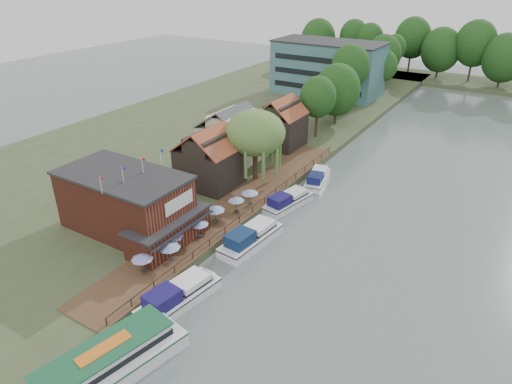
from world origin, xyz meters
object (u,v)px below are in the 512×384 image
Objects in this scene: tour_boat at (98,368)px; hotel_block at (328,68)px; cottage_c at (281,122)px; cruiser_2 at (288,199)px; umbrella_4 at (215,215)px; cruiser_0 at (179,293)px; umbrella_0 at (143,264)px; cruiser_1 at (251,235)px; umbrella_3 at (200,229)px; umbrella_1 at (170,253)px; cottage_b at (232,133)px; willow at (255,146)px; cottage_a at (209,157)px; umbrella_2 at (173,242)px; cruiser_3 at (318,176)px; umbrella_5 at (236,205)px; pub at (138,206)px; swan at (157,340)px; umbrella_6 at (250,198)px.

hotel_block is at bearing 114.37° from tour_boat.
cruiser_2 is (10.89, -17.42, -4.11)m from cottage_c.
umbrella_4 reaches higher than cruiser_0.
hotel_block is 10.69× the size of umbrella_0.
cottage_c reaches higher than umbrella_0.
cottage_c is at bearing 112.97° from cruiser_0.
cruiser_2 is (-0.74, 10.53, -0.15)m from cruiser_1.
umbrella_4 is (-0.48, 3.66, 0.00)m from umbrella_3.
umbrella_1 is at bearing 146.53° from cruiser_0.
cottage_b is at bearing 134.39° from cruiser_1.
willow is at bearing 166.15° from cruiser_2.
cottage_a is at bearing -93.01° from cottage_c.
umbrella_1 reaches higher than tour_boat.
willow is at bearing -77.29° from hotel_block.
umbrella_4 is at bearing 86.98° from umbrella_2.
cruiser_3 is (7.58, 5.48, -5.14)m from willow.
cruiser_0 is at bearing -75.42° from umbrella_5.
pub is 8.42× the size of umbrella_0.
umbrella_0 and umbrella_5 have the same top height.
cruiser_2 is at bearing 94.27° from swan.
pub is 8.33× the size of umbrella_2.
umbrella_1 is (7.05, -36.72, -2.96)m from cottage_c.
hotel_block is at bearing 111.35° from cruiser_0.
tour_boat reaches higher than cruiser_1.
umbrella_6 is at bearing -117.92° from cruiser_3.
cottage_c is 28.49m from umbrella_4.
cottage_a reaches higher than umbrella_1.
pub is 12.28m from umbrella_5.
umbrella_4 is 19.03m from swan.
tour_boat is (5.13, -14.18, -0.66)m from umbrella_1.
cottage_b is 3.95× the size of umbrella_4.
umbrella_4 and umbrella_6 have the same top height.
cruiser_3 is (4.81, 19.12, -1.21)m from umbrella_4.
cottage_c is at bearing 86.99° from cottage_a.
cottage_a reaches higher than umbrella_2.
umbrella_1 is at bearing -78.46° from hotel_block.
umbrella_4 is at bearing 45.41° from pub.
hotel_block reaches higher than cruiser_3.
cruiser_0 is (7.77, -26.37, -4.95)m from willow.
cruiser_3 is at bearing 75.89° from umbrella_4.
swan is (6.70, -17.69, -2.07)m from umbrella_4.
tour_boat is at bearing -70.11° from umbrella_1.
hotel_block is at bearing 104.76° from umbrella_6.
cruiser_1 reaches higher than cruiser_3.
cruiser_0 is 0.99× the size of cruiser_1.
hotel_block is 73.43m from umbrella_2.
cruiser_1 is (15.63, -18.95, -3.96)m from cottage_b.
umbrella_0 is at bearing -90.84° from umbrella_4.
pub is 2.08× the size of cottage_b.
hotel_block is 1.70× the size of tour_boat.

